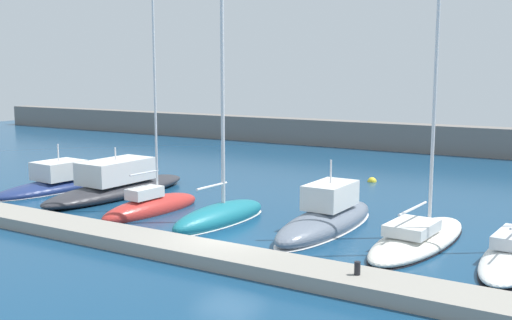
{
  "coord_description": "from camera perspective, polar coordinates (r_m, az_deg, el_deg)",
  "views": [
    {
      "loc": [
        12.91,
        -19.33,
        7.01
      ],
      "look_at": [
        -0.62,
        3.13,
        3.1
      ],
      "focal_mm": 42.52,
      "sensor_mm": 36.0,
      "label": 1
    }
  ],
  "objects": [
    {
      "name": "ground_plane",
      "position": [
        24.28,
        -2.59,
        -8.31
      ],
      "size": [
        120.0,
        120.0,
        0.0
      ],
      "primitive_type": "plane",
      "color": "navy"
    },
    {
      "name": "dock_bollard",
      "position": [
        19.93,
        9.51,
        -10.01
      ],
      "size": [
        0.2,
        0.2,
        0.44
      ],
      "primitive_type": "cylinder",
      "color": "black",
      "rests_on": "dock_pier"
    },
    {
      "name": "motorboat_navy_nearest",
      "position": [
        37.67,
        -18.07,
        -2.07
      ],
      "size": [
        3.24,
        8.38,
        3.02
      ],
      "rotation": [
        0.0,
        0.0,
        1.48
      ],
      "color": "navy",
      "rests_on": "ground_plane"
    },
    {
      "name": "motorboat_charcoal_second",
      "position": [
        34.94,
        -12.85,
        -2.23
      ],
      "size": [
        3.21,
        10.29,
        2.96
      ],
      "rotation": [
        0.0,
        0.0,
        1.53
      ],
      "color": "#2D2D33",
      "rests_on": "ground_plane"
    },
    {
      "name": "mooring_buoy_yellow",
      "position": [
        39.02,
        10.86,
        -2.02
      ],
      "size": [
        0.58,
        0.58,
        0.58
      ],
      "primitive_type": "sphere",
      "color": "yellow",
      "rests_on": "ground_plane"
    },
    {
      "name": "dock_pier",
      "position": [
        22.88,
        -4.97,
        -8.73
      ],
      "size": [
        37.49,
        1.98,
        0.51
      ],
      "primitive_type": "cube",
      "color": "gray",
      "rests_on": "ground_plane"
    },
    {
      "name": "sailboat_teal_fourth",
      "position": [
        28.16,
        -3.41,
        -5.2
      ],
      "size": [
        2.22,
        6.34,
        11.11
      ],
      "rotation": [
        0.0,
        0.0,
        1.49
      ],
      "color": "#19707F",
      "rests_on": "ground_plane"
    },
    {
      "name": "sailboat_red_third",
      "position": [
        30.59,
        -9.82,
        -4.31
      ],
      "size": [
        2.22,
        6.35,
        12.65
      ],
      "rotation": [
        0.0,
        0.0,
        1.49
      ],
      "color": "#B72D28",
      "rests_on": "ground_plane"
    },
    {
      "name": "breakwater_seawall",
      "position": [
        53.62,
        16.95,
        1.88
      ],
      "size": [
        108.0,
        2.02,
        2.39
      ],
      "primitive_type": "cube",
      "color": "slate",
      "rests_on": "ground_plane"
    },
    {
      "name": "sailboat_ivory_sixth",
      "position": [
        25.65,
        15.01,
        -7.02
      ],
      "size": [
        3.11,
        8.41,
        13.07
      ],
      "rotation": [
        0.0,
        0.0,
        1.49
      ],
      "color": "silver",
      "rests_on": "ground_plane"
    },
    {
      "name": "motorboat_slate_fifth",
      "position": [
        27.24,
        6.69,
        -5.46
      ],
      "size": [
        2.46,
        8.38,
        3.42
      ],
      "rotation": [
        0.0,
        0.0,
        1.55
      ],
      "color": "slate",
      "rests_on": "ground_plane"
    }
  ]
}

